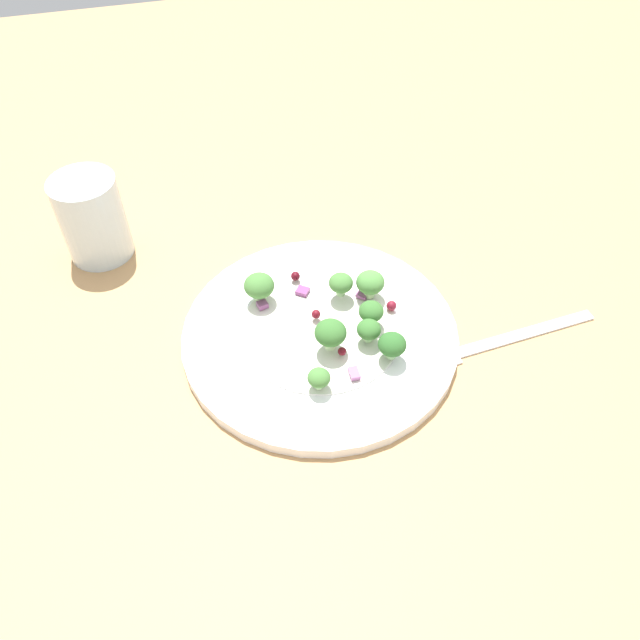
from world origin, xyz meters
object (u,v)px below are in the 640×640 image
broccoli_floret_2 (368,329)px  broccoli_floret_1 (370,283)px  plate (320,333)px  fork (498,341)px  water_glass (92,218)px  broccoli_floret_0 (371,312)px

broccoli_floret_2 → broccoli_floret_1: bearing=69.9°
broccoli_floret_1 → plate: bearing=-154.4°
broccoli_floret_1 → fork: bearing=-36.7°
broccoli_floret_2 → water_glass: water_glass is taller
broccoli_floret_0 → broccoli_floret_1: broccoli_floret_1 is taller
fork → water_glass: water_glass is taller
broccoli_floret_0 → water_glass: bearing=141.5°
plate → water_glass: water_glass is taller
broccoli_floret_1 → water_glass: size_ratio=0.31×
broccoli_floret_0 → fork: (11.67, -4.28, -2.99)cm
plate → broccoli_floret_0: bearing=-9.1°
plate → broccoli_floret_0: broccoli_floret_0 is taller
broccoli_floret_1 → broccoli_floret_2: broccoli_floret_1 is taller
plate → broccoli_floret_1: broccoli_floret_1 is taller
water_glass → broccoli_floret_0: bearing=-38.5°
broccoli_floret_2 → water_glass: size_ratio=0.25×
broccoli_floret_1 → water_glass: 30.11cm
broccoli_floret_0 → plate: bearing=170.9°
broccoli_floret_0 → broccoli_floret_2: broccoli_floret_0 is taller
plate → broccoli_floret_2: bearing=-33.5°
broccoli_floret_1 → fork: 13.52cm
fork → water_glass: (-36.10, 23.73, 4.38)cm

